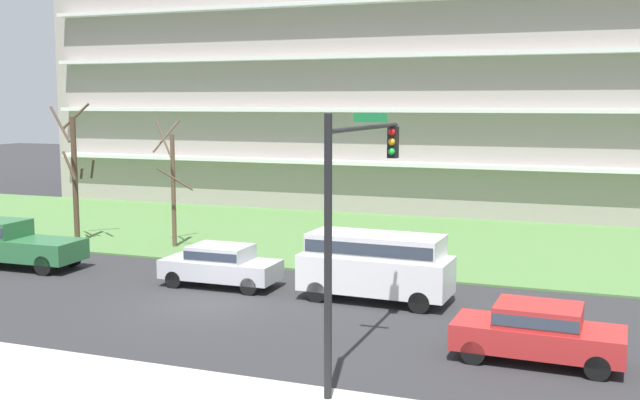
# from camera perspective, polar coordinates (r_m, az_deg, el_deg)

# --- Properties ---
(ground) EXTENTS (160.00, 160.00, 0.00)m
(ground) POSITION_cam_1_polar(r_m,az_deg,el_deg) (26.38, -8.56, -7.79)
(ground) COLOR #2D2D30
(sidewalk_curb_near) EXTENTS (80.00, 4.00, 0.15)m
(sidewalk_curb_near) POSITION_cam_1_polar(r_m,az_deg,el_deg) (20.09, -19.98, -12.84)
(sidewalk_curb_near) COLOR #BCB7AD
(sidewalk_curb_near) RESTS_ON ground
(grass_lawn_strip) EXTENTS (80.00, 16.00, 0.08)m
(grass_lawn_strip) POSITION_cam_1_polar(r_m,az_deg,el_deg) (38.91, 1.48, -2.73)
(grass_lawn_strip) COLOR #547F42
(grass_lawn_strip) RESTS_ON ground
(apartment_building) EXTENTS (47.80, 14.69, 19.13)m
(apartment_building) POSITION_cam_1_polar(r_m,az_deg,el_deg) (52.65, 6.87, 10.26)
(apartment_building) COLOR #9E938C
(apartment_building) RESTS_ON ground
(tree_far_left) EXTENTS (2.19, 2.18, 6.83)m
(tree_far_left) POSITION_cam_1_polar(r_m,az_deg,el_deg) (38.60, -17.92, 1.93)
(tree_far_left) COLOR #4C3828
(tree_far_left) RESTS_ON ground
(tree_left) EXTENTS (2.17, 2.17, 6.02)m
(tree_left) POSITION_cam_1_polar(r_m,az_deg,el_deg) (36.19, -11.01, 1.14)
(tree_left) COLOR brown
(tree_left) RESTS_ON ground
(sedan_red_near_left) EXTENTS (4.45, 1.93, 1.57)m
(sedan_red_near_left) POSITION_cam_1_polar(r_m,az_deg,el_deg) (21.14, 16.04, -9.39)
(sedan_red_near_left) COLOR #B22828
(sedan_red_near_left) RESTS_ON ground
(pickup_green_center_left) EXTENTS (5.44, 2.11, 1.95)m
(pickup_green_center_left) POSITION_cam_1_polar(r_m,az_deg,el_deg) (34.14, -21.91, -3.03)
(pickup_green_center_left) COLOR #2D6B3D
(pickup_green_center_left) RESTS_ON ground
(sedan_silver_center_right) EXTENTS (4.41, 1.83, 1.57)m
(sedan_silver_center_right) POSITION_cam_1_polar(r_m,az_deg,el_deg) (28.66, -7.47, -4.76)
(sedan_silver_center_right) COLOR #B7BABF
(sedan_silver_center_right) RESTS_ON ground
(van_white_near_right) EXTENTS (5.27, 2.20, 2.36)m
(van_white_near_right) POSITION_cam_1_polar(r_m,az_deg,el_deg) (26.32, 4.19, -4.64)
(van_white_near_right) COLOR white
(van_white_near_right) RESTS_ON ground
(traffic_signal_mast) EXTENTS (0.90, 5.86, 6.62)m
(traffic_signal_mast) POSITION_cam_1_polar(r_m,az_deg,el_deg) (18.60, 2.65, 0.22)
(traffic_signal_mast) COLOR black
(traffic_signal_mast) RESTS_ON ground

